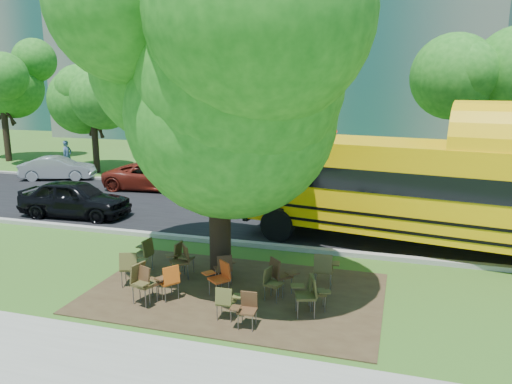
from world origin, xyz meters
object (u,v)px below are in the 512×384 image
(chair_7, at_px, (315,289))
(pedestrian_a, at_px, (67,156))
(chair_1, at_px, (149,280))
(chair_2, at_px, (170,278))
(chair_6, at_px, (308,291))
(chair_4, at_px, (226,300))
(chair_14, at_px, (142,280))
(black_car, at_px, (75,199))
(chair_0, at_px, (131,265))
(chair_9, at_px, (181,258))
(chair_11, at_px, (225,266))
(chair_5, at_px, (247,307))
(bg_car_red, at_px, (154,176))
(main_tree, at_px, (217,72))
(school_bus, at_px, (490,195))
(chair_3, at_px, (220,275))
(chair_13, at_px, (324,267))
(bg_car_silver, at_px, (58,168))
(chair_8, at_px, (144,251))
(chair_10, at_px, (182,255))
(chair_12, at_px, (272,281))
(chair_15, at_px, (280,272))

(chair_7, distance_m, pedestrian_a, 21.95)
(chair_1, bearing_deg, chair_2, 57.39)
(chair_6, distance_m, pedestrian_a, 22.07)
(chair_2, xyz_separation_m, chair_4, (1.62, -0.60, -0.06))
(pedestrian_a, bearing_deg, chair_6, -121.83)
(chair_14, relative_size, black_car, 0.23)
(chair_6, relative_size, chair_7, 1.13)
(chair_0, relative_size, chair_9, 1.04)
(chair_11, xyz_separation_m, chair_14, (-1.44, -1.59, 0.09))
(chair_5, height_order, bg_car_red, bg_car_red)
(main_tree, distance_m, chair_14, 5.24)
(chair_2, distance_m, chair_7, 3.38)
(school_bus, height_order, pedestrian_a, school_bus)
(chair_6, height_order, bg_car_red, bg_car_red)
(chair_5, distance_m, chair_11, 2.32)
(school_bus, distance_m, chair_1, 9.77)
(chair_0, distance_m, chair_2, 1.35)
(chair_0, distance_m, bg_car_red, 11.71)
(chair_5, bearing_deg, black_car, -38.56)
(black_car, bearing_deg, chair_1, -136.12)
(school_bus, bearing_deg, chair_3, -133.51)
(chair_2, relative_size, chair_13, 0.92)
(bg_car_silver, bearing_deg, school_bus, -128.45)
(chair_4, distance_m, black_car, 10.54)
(chair_2, distance_m, chair_4, 1.73)
(bg_car_red, bearing_deg, pedestrian_a, 60.71)
(chair_0, height_order, chair_9, chair_0)
(chair_2, height_order, chair_14, chair_14)
(chair_8, xyz_separation_m, chair_10, (1.05, 0.11, -0.04))
(chair_11, bearing_deg, chair_5, -94.18)
(chair_0, distance_m, chair_12, 3.57)
(chair_13, relative_size, bg_car_silver, 0.26)
(chair_3, bearing_deg, school_bus, -104.85)
(school_bus, xyz_separation_m, chair_15, (-5.11, -4.30, -1.31))
(chair_1, xyz_separation_m, chair_11, (1.31, 1.47, -0.06))
(chair_2, relative_size, chair_8, 0.92)
(main_tree, height_order, chair_1, main_tree)
(chair_11, distance_m, bg_car_red, 12.17)
(chair_5, bearing_deg, chair_11, -60.84)
(chair_4, xyz_separation_m, chair_5, (0.51, -0.18, -0.01))
(chair_1, distance_m, black_car, 8.78)
(chair_11, relative_size, chair_14, 0.85)
(chair_14, distance_m, pedestrian_a, 19.72)
(black_car, bearing_deg, chair_14, -137.25)
(bg_car_red, bearing_deg, chair_9, -153.46)
(black_car, bearing_deg, chair_4, -129.94)
(chair_6, xyz_separation_m, black_car, (-10.04, 5.61, 0.14))
(chair_11, bearing_deg, chair_7, -53.19)
(chair_4, relative_size, chair_15, 0.85)
(pedestrian_a, bearing_deg, bg_car_red, -106.08)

